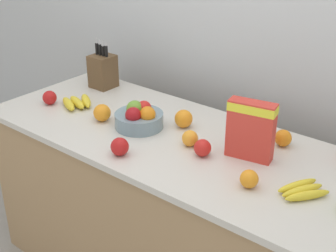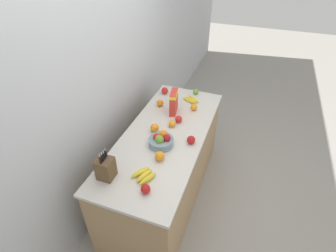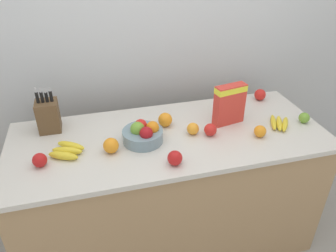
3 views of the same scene
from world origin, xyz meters
TOP-DOWN VIEW (x-y plane):
  - ground_plane at (0.00, 0.00)m, footprint 14.00×14.00m
  - wall_back at (0.00, 0.59)m, footprint 9.00×0.06m
  - counter at (0.00, 0.00)m, footprint 1.84×0.75m
  - knife_block at (-0.67, 0.24)m, footprint 0.12×0.13m
  - cereal_box at (0.38, 0.05)m, footprint 0.20×0.10m
  - fruit_bowl at (-0.16, -0.02)m, footprint 0.23×0.23m
  - banana_bunch_left at (-0.58, -0.04)m, footprint 0.20×0.20m
  - banana_bunch_right at (0.67, -0.07)m, footprint 0.17×0.21m
  - apple_by_knife_block at (0.23, -0.06)m, footprint 0.07×0.07m
  - apple_middle at (-0.71, -0.11)m, footprint 0.07×0.07m
  - apple_near_bananas at (-0.05, -0.27)m, footprint 0.08×0.08m
  - apple_leftmost at (0.84, -0.07)m, footprint 0.07×0.07m
  - apple_front at (0.73, 0.28)m, footprint 0.08×0.08m
  - orange_near_bowl at (-0.35, -0.08)m, footprint 0.08×0.08m
  - orange_front_left at (0.13, -0.02)m, footprint 0.07×0.07m
  - orange_front_center at (0.45, 0.23)m, footprint 0.07×0.07m
  - orange_mid_right at (-0.00, 0.11)m, footprint 0.09×0.09m
  - orange_by_cereal at (0.50, -0.15)m, footprint 0.07×0.07m

SIDE VIEW (x-z plane):
  - ground_plane at x=0.00m, z-range 0.00..0.00m
  - counter at x=0.00m, z-range 0.00..0.86m
  - banana_bunch_right at x=0.67m, z-range 0.86..0.90m
  - banana_bunch_left at x=-0.58m, z-range 0.86..0.91m
  - apple_leftmost at x=0.84m, z-range 0.86..0.93m
  - orange_by_cereal at x=0.50m, z-range 0.86..0.93m
  - orange_front_left at x=0.13m, z-range 0.86..0.93m
  - apple_middle at x=-0.71m, z-range 0.86..0.94m
  - apple_by_knife_block at x=0.23m, z-range 0.86..0.94m
  - orange_front_center at x=0.45m, z-range 0.86..0.94m
  - apple_near_bananas at x=-0.05m, z-range 0.86..0.94m
  - apple_front at x=0.73m, z-range 0.86..0.94m
  - orange_near_bowl at x=-0.35m, z-range 0.86..0.95m
  - orange_mid_right at x=0.00m, z-range 0.86..0.95m
  - fruit_bowl at x=-0.16m, z-range 0.85..0.98m
  - knife_block at x=-0.67m, z-range 0.82..1.10m
  - cereal_box at x=0.38m, z-range 0.88..1.13m
  - wall_back at x=0.00m, z-range 0.00..2.60m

